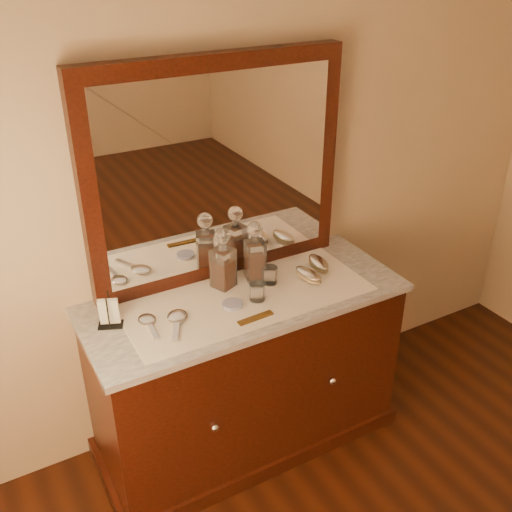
% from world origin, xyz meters
% --- Properties ---
extents(dresser_cabinet, '(1.40, 0.55, 0.82)m').
position_xyz_m(dresser_cabinet, '(0.00, 1.96, 0.41)').
color(dresser_cabinet, black).
rests_on(dresser_cabinet, floor).
extents(dresser_plinth, '(1.46, 0.59, 0.08)m').
position_xyz_m(dresser_plinth, '(0.00, 1.96, 0.04)').
color(dresser_plinth, black).
rests_on(dresser_plinth, floor).
extents(knob_left, '(0.04, 0.04, 0.04)m').
position_xyz_m(knob_left, '(-0.30, 1.67, 0.45)').
color(knob_left, silver).
rests_on(knob_left, dresser_cabinet).
extents(knob_right, '(0.04, 0.04, 0.04)m').
position_xyz_m(knob_right, '(0.30, 1.67, 0.45)').
color(knob_right, silver).
rests_on(knob_right, dresser_cabinet).
extents(marble_top, '(1.44, 0.59, 0.03)m').
position_xyz_m(marble_top, '(0.00, 1.96, 0.83)').
color(marble_top, silver).
rests_on(marble_top, dresser_cabinet).
extents(mirror_frame, '(1.20, 0.08, 1.00)m').
position_xyz_m(mirror_frame, '(0.00, 2.20, 1.35)').
color(mirror_frame, black).
rests_on(mirror_frame, marble_top).
extents(mirror_glass, '(1.06, 0.01, 0.86)m').
position_xyz_m(mirror_glass, '(0.00, 2.17, 1.35)').
color(mirror_glass, white).
rests_on(mirror_glass, marble_top).
extents(lace_runner, '(1.10, 0.45, 0.00)m').
position_xyz_m(lace_runner, '(0.00, 1.94, 0.85)').
color(lace_runner, white).
rests_on(lace_runner, marble_top).
extents(pin_dish, '(0.11, 0.11, 0.02)m').
position_xyz_m(pin_dish, '(-0.09, 1.91, 0.86)').
color(pin_dish, white).
rests_on(pin_dish, lace_runner).
extents(comb, '(0.16, 0.04, 0.01)m').
position_xyz_m(comb, '(-0.05, 1.77, 0.86)').
color(comb, brown).
rests_on(comb, lace_runner).
extents(napkin_rack, '(0.12, 0.09, 0.15)m').
position_xyz_m(napkin_rack, '(-0.59, 2.03, 0.91)').
color(napkin_rack, black).
rests_on(napkin_rack, marble_top).
extents(decanter_left, '(0.12, 0.12, 0.29)m').
position_xyz_m(decanter_left, '(-0.05, 2.07, 0.97)').
color(decanter_left, '#913915').
rests_on(decanter_left, lace_runner).
extents(decanter_right, '(0.11, 0.11, 0.29)m').
position_xyz_m(decanter_right, '(0.11, 2.06, 0.96)').
color(decanter_right, '#913915').
rests_on(decanter_right, lace_runner).
extents(brush_near, '(0.09, 0.17, 0.04)m').
position_xyz_m(brush_near, '(0.32, 1.93, 0.88)').
color(brush_near, '#937E5A').
rests_on(brush_near, lace_runner).
extents(brush_far, '(0.09, 0.17, 0.04)m').
position_xyz_m(brush_far, '(0.42, 2.00, 0.88)').
color(brush_far, '#937E5A').
rests_on(brush_far, lace_runner).
extents(hand_mirror_outer, '(0.08, 0.19, 0.02)m').
position_xyz_m(hand_mirror_outer, '(-0.45, 1.96, 0.86)').
color(hand_mirror_outer, silver).
rests_on(hand_mirror_outer, lace_runner).
extents(hand_mirror_inner, '(0.15, 0.22, 0.02)m').
position_xyz_m(hand_mirror_inner, '(-0.34, 1.92, 0.86)').
color(hand_mirror_inner, silver).
rests_on(hand_mirror_inner, lace_runner).
extents(tumblers, '(0.19, 0.17, 0.08)m').
position_xyz_m(tumblers, '(0.09, 1.95, 0.89)').
color(tumblers, white).
rests_on(tumblers, lace_runner).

